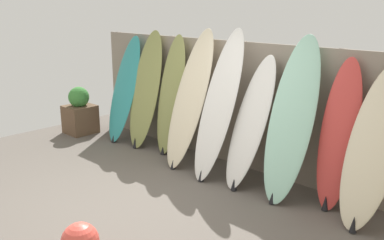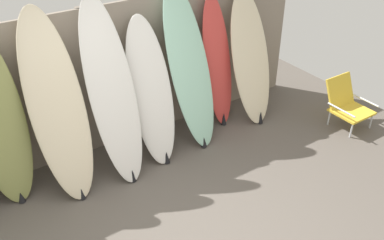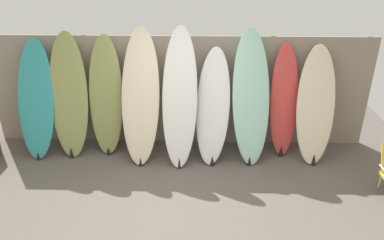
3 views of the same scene
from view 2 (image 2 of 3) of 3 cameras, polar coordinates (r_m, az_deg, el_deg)
name	(u,v)px [view 2 (image 2 of 3)]	position (r m, az deg, el deg)	size (l,w,h in m)	color
fence_back	(90,84)	(5.18, -13.38, 4.76)	(6.08, 0.11, 1.80)	gray
surfboard_cream_3	(57,108)	(4.60, -17.54, 1.57)	(0.60, 0.84, 1.98)	beige
surfboard_white_4	(112,94)	(4.71, -10.58, 3.47)	(0.55, 0.82, 2.00)	white
surfboard_white_5	(151,92)	(5.00, -5.47, 3.67)	(0.60, 0.79, 1.69)	white
surfboard_seafoam_6	(190,69)	(5.22, -0.30, 6.86)	(0.62, 0.81, 1.97)	#9ED6BC
surfboard_red_7	(218,64)	(5.66, 3.45, 7.51)	(0.46, 0.46, 1.74)	#D13D38
surfboard_cream_8	(251,59)	(5.82, 7.83, 8.03)	(0.63, 0.76, 1.73)	beige
beach_chair	(346,102)	(6.17, 19.90, 2.21)	(0.50, 0.56, 0.65)	silver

